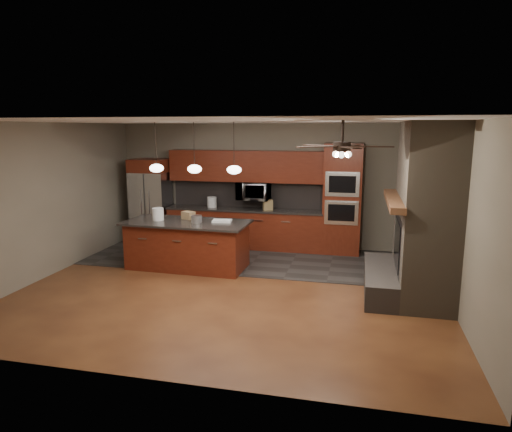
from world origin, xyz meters
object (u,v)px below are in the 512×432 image
(oven_tower, at_px, (342,199))
(paint_can, at_px, (197,219))
(white_bucket, at_px, (158,214))
(kitchen_island, at_px, (188,244))
(counter_box, at_px, (268,205))
(paint_tray, at_px, (222,221))
(cardboard_box, at_px, (188,215))
(microwave, at_px, (254,191))
(refrigerator, at_px, (152,201))
(counter_bucket, at_px, (212,202))

(oven_tower, xyz_separation_m, paint_can, (-2.66, -1.80, -0.20))
(white_bucket, bearing_deg, kitchen_island, -0.43)
(oven_tower, xyz_separation_m, counter_box, (-1.63, -0.04, -0.18))
(paint_tray, distance_m, cardboard_box, 0.74)
(microwave, xyz_separation_m, refrigerator, (-2.44, -0.13, -0.30))
(refrigerator, relative_size, cardboard_box, 8.45)
(oven_tower, distance_m, refrigerator, 4.42)
(refrigerator, relative_size, counter_bucket, 8.30)
(oven_tower, bearing_deg, counter_bucket, 179.86)
(refrigerator, distance_m, cardboard_box, 2.06)
(cardboard_box, distance_m, counter_bucket, 1.52)
(oven_tower, xyz_separation_m, refrigerator, (-4.41, -0.07, -0.20))
(oven_tower, height_order, paint_tray, oven_tower)
(oven_tower, height_order, counter_bucket, oven_tower)
(refrigerator, relative_size, paint_can, 9.74)
(kitchen_island, bearing_deg, oven_tower, 33.22)
(paint_tray, height_order, counter_box, counter_box)
(refrigerator, distance_m, kitchen_island, 2.35)
(counter_bucket, xyz_separation_m, counter_box, (1.32, -0.05, -0.01))
(refrigerator, distance_m, counter_box, 2.79)
(white_bucket, bearing_deg, counter_bucket, 73.50)
(refrigerator, bearing_deg, oven_tower, 0.96)
(microwave, relative_size, refrigerator, 0.37)
(paint_tray, relative_size, counter_bucket, 1.50)
(kitchen_island, bearing_deg, refrigerator, 134.15)
(kitchen_island, xyz_separation_m, paint_can, (0.22, -0.04, 0.52))
(refrigerator, height_order, counter_bucket, refrigerator)
(oven_tower, relative_size, counter_bucket, 9.92)
(refrigerator, height_order, paint_can, refrigerator)
(white_bucket, height_order, paint_tray, white_bucket)
(microwave, height_order, white_bucket, microwave)
(oven_tower, xyz_separation_m, cardboard_box, (-2.94, -1.51, -0.20))
(kitchen_island, xyz_separation_m, cardboard_box, (-0.06, 0.25, 0.53))
(paint_can, distance_m, cardboard_box, 0.40)
(white_bucket, xyz_separation_m, paint_tray, (1.27, 0.13, -0.10))
(kitchen_island, height_order, counter_box, counter_box)
(kitchen_island, height_order, cardboard_box, cardboard_box)
(white_bucket, xyz_separation_m, counter_box, (1.85, 1.71, -0.03))
(paint_can, xyz_separation_m, counter_bucket, (-0.29, 1.81, 0.03))
(microwave, height_order, refrigerator, refrigerator)
(white_bucket, bearing_deg, microwave, 50.45)
(oven_tower, relative_size, kitchen_island, 0.98)
(refrigerator, bearing_deg, cardboard_box, -44.26)
(cardboard_box, relative_size, counter_bucket, 0.98)
(kitchen_island, xyz_separation_m, paint_tray, (0.67, 0.14, 0.47))
(paint_tray, relative_size, cardboard_box, 1.53)
(kitchen_island, height_order, paint_tray, paint_tray)
(oven_tower, relative_size, refrigerator, 1.20)
(counter_box, bearing_deg, counter_bucket, 155.27)
(refrigerator, bearing_deg, counter_box, 0.64)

